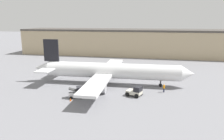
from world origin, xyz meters
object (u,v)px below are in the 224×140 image
at_px(ground_crew_worker, 164,88).
at_px(belt_loader_truck, 77,93).
at_px(airplane, 108,71).
at_px(baggage_tug, 135,91).
at_px(safety_cone_near, 71,99).

xyz_separation_m(ground_crew_worker, belt_loader_truck, (-16.22, -6.63, 0.04)).
bearing_deg(ground_crew_worker, airplane, -144.28).
bearing_deg(ground_crew_worker, belt_loader_truck, -106.58).
relative_size(airplane, baggage_tug, 11.03).
relative_size(airplane, ground_crew_worker, 21.23).
height_order(airplane, safety_cone_near, airplane).
distance_m(ground_crew_worker, belt_loader_truck, 17.52).
height_order(baggage_tug, belt_loader_truck, belt_loader_truck).
height_order(baggage_tug, safety_cone_near, baggage_tug).
height_order(ground_crew_worker, baggage_tug, baggage_tug).
bearing_deg(airplane, ground_crew_worker, -17.30).
bearing_deg(safety_cone_near, airplane, 70.26).
bearing_deg(baggage_tug, ground_crew_worker, 51.88).
bearing_deg(airplane, safety_cone_near, -111.58).
relative_size(baggage_tug, belt_loader_truck, 1.11).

